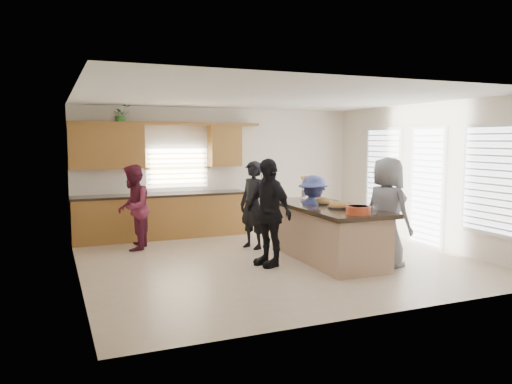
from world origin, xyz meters
name	(u,v)px	position (x,y,z in m)	size (l,w,h in m)	color
floor	(275,259)	(0.00, 0.00, 0.00)	(6.50, 6.50, 0.00)	beige
room_shell	(276,151)	(0.00, 0.00, 1.90)	(6.52, 6.02, 2.81)	silver
back_cabinetry	(159,195)	(-1.47, 2.73, 0.91)	(4.08, 0.66, 2.46)	olive
right_wall_glazing	(428,178)	(3.22, -0.13, 1.34)	(0.06, 4.00, 2.25)	white
island	(327,234)	(0.84, -0.32, 0.45)	(1.21, 2.73, 0.95)	tan
platter_front	(340,207)	(0.87, -0.68, 0.98)	(0.41, 0.41, 0.17)	black
platter_mid	(323,202)	(0.90, -0.08, 0.98)	(0.39, 0.39, 0.16)	black
platter_back	(311,201)	(0.79, 0.16, 0.98)	(0.32, 0.32, 0.13)	black
salad_bowl	(358,210)	(0.76, -1.39, 1.02)	(0.39, 0.39, 0.13)	#C24523
clear_cup	(374,208)	(1.18, -1.22, 1.00)	(0.09, 0.09, 0.10)	white
plate_stack	(306,199)	(0.86, 0.49, 0.97)	(0.20, 0.20, 0.04)	#B190D1
flower_vase	(304,187)	(0.98, 0.77, 1.19)	(0.14, 0.14, 0.44)	silver
potted_plant	(121,115)	(-2.19, 2.82, 2.60)	(0.36, 0.32, 0.41)	#397D32
woman_left_back	(253,205)	(-0.01, 1.02, 0.84)	(0.62, 0.40, 1.69)	black
woman_left_mid	(133,208)	(-2.16, 1.76, 0.81)	(0.79, 0.62, 1.63)	maroon
woman_left_front	(268,212)	(-0.28, -0.31, 0.90)	(1.05, 0.44, 1.79)	black
woman_right_back	(313,216)	(0.76, 0.01, 0.73)	(0.94, 0.54, 1.46)	#3B4380
woman_right_front	(387,212)	(1.51, -1.10, 0.90)	(0.88, 0.58, 1.81)	slate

